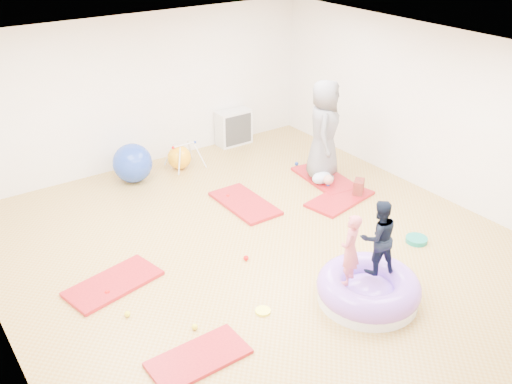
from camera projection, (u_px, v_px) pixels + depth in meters
room at (269, 167)px, 7.52m from camera, size 7.01×8.01×2.81m
gym_mat_front_left at (199, 358)px, 6.31m from camera, size 1.12×0.57×0.05m
gym_mat_mid_left at (113, 283)px, 7.53m from camera, size 1.33×0.86×0.05m
gym_mat_center_back at (245, 203)px, 9.51m from camera, size 0.65×1.30×0.05m
gym_mat_right at (340, 199)px, 9.65m from camera, size 1.31×0.83×0.05m
gym_mat_rear_right at (324, 178)px, 10.36m from camera, size 0.77×1.35×0.05m
inflatable_cushion at (368, 289)px, 7.20m from camera, size 1.31×1.31×0.41m
child_pink at (351, 246)px, 6.83m from camera, size 0.41×0.36×0.93m
child_navy at (379, 234)px, 7.01m from camera, size 0.58×0.51×1.00m
adult_caregiver at (324, 130)px, 9.98m from camera, size 1.02×1.03×1.79m
infant at (323, 178)px, 10.05m from camera, size 0.38×0.39×0.22m
ball_pit_balls at (243, 245)px, 8.35m from camera, size 4.59×3.91×0.07m
exercise_ball_blue at (133, 163)px, 10.16m from camera, size 0.71×0.71×0.71m
exercise_ball_orange at (179, 157)px, 10.71m from camera, size 0.45×0.45×0.45m
infant_play_gym at (185, 152)px, 10.70m from camera, size 0.62×0.59×0.47m
cube_shelf at (234, 128)px, 11.72m from camera, size 0.72×0.35×0.72m
balance_disc at (416, 240)px, 8.48m from camera, size 0.32×0.32×0.07m
backpack at (359, 188)px, 9.74m from camera, size 0.30×0.28×0.30m
yellow_toy at (263, 311)px, 7.04m from camera, size 0.19×0.19×0.03m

